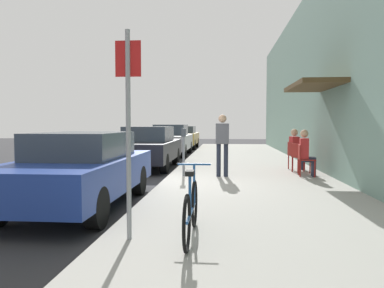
{
  "coord_description": "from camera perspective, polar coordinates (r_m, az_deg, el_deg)",
  "views": [
    {
      "loc": [
        1.6,
        -8.98,
        1.57
      ],
      "look_at": [
        0.35,
        5.06,
        0.81
      ],
      "focal_mm": 34.99,
      "sensor_mm": 36.0,
      "label": 1
    }
  ],
  "objects": [
    {
      "name": "cafe_chair_1",
      "position": [
        11.52,
        15.95,
        -1.73
      ],
      "size": [
        0.54,
        0.54,
        0.87
      ],
      "color": "maroon",
      "rests_on": "sidewalk_slab"
    },
    {
      "name": "parked_car_1",
      "position": [
        13.28,
        -6.64,
        -0.45
      ],
      "size": [
        1.8,
        4.4,
        1.47
      ],
      "color": "black",
      "rests_on": "ground_plane"
    },
    {
      "name": "bicycle_0",
      "position": [
        4.8,
        -0.15,
        -10.02
      ],
      "size": [
        0.46,
        1.71,
        0.9
      ],
      "color": "black",
      "rests_on": "sidewalk_slab"
    },
    {
      "name": "sidewalk_slab",
      "position": [
        11.1,
        8.44,
        -4.75
      ],
      "size": [
        4.5,
        32.0,
        0.12
      ],
      "primitive_type": "cube",
      "color": "#9E9B93",
      "rests_on": "ground_plane"
    },
    {
      "name": "building_facade",
      "position": [
        11.5,
        20.78,
        10.74
      ],
      "size": [
        1.4,
        32.0,
        6.28
      ],
      "color": "gray",
      "rests_on": "ground_plane"
    },
    {
      "name": "parked_car_3",
      "position": [
        23.87,
        -1.41,
        1.1
      ],
      "size": [
        1.8,
        4.4,
        1.43
      ],
      "color": "#A58433",
      "rests_on": "ground_plane"
    },
    {
      "name": "cafe_chair_0",
      "position": [
        10.79,
        16.69,
        -2.07
      ],
      "size": [
        0.48,
        0.48,
        0.87
      ],
      "color": "maroon",
      "rests_on": "sidewalk_slab"
    },
    {
      "name": "seated_patron_2",
      "position": [
        12.25,
        15.57,
        -0.55
      ],
      "size": [
        0.47,
        0.42,
        1.29
      ],
      "color": "#232838",
      "rests_on": "sidewalk_slab"
    },
    {
      "name": "ground_plane",
      "position": [
        9.26,
        -4.96,
        -6.68
      ],
      "size": [
        60.0,
        60.0,
        0.0
      ],
      "primitive_type": "plane",
      "color": "#2D2D30"
    },
    {
      "name": "parked_car_0",
      "position": [
        7.31,
        -16.62,
        -3.63
      ],
      "size": [
        1.8,
        4.4,
        1.41
      ],
      "color": "navy",
      "rests_on": "ground_plane"
    },
    {
      "name": "parked_car_2",
      "position": [
        18.67,
        -3.23,
        0.67
      ],
      "size": [
        1.8,
        4.4,
        1.53
      ],
      "color": "#B7B7BC",
      "rests_on": "ground_plane"
    },
    {
      "name": "pedestrian_standing",
      "position": [
        10.27,
        4.65,
        0.57
      ],
      "size": [
        0.36,
        0.22,
        1.7
      ],
      "color": "#232838",
      "rests_on": "sidewalk_slab"
    },
    {
      "name": "seated_patron_0",
      "position": [
        10.78,
        17.02,
        -1.05
      ],
      "size": [
        0.45,
        0.39,
        1.29
      ],
      "color": "#232838",
      "rests_on": "sidewalk_slab"
    },
    {
      "name": "cafe_chair_2",
      "position": [
        12.24,
        15.3,
        -1.45
      ],
      "size": [
        0.51,
        0.51,
        0.87
      ],
      "color": "maroon",
      "rests_on": "sidewalk_slab"
    },
    {
      "name": "street_sign",
      "position": [
        4.7,
        -9.68,
        3.92
      ],
      "size": [
        0.32,
        0.06,
        2.6
      ],
      "color": "gray",
      "rests_on": "sidewalk_slab"
    },
    {
      "name": "parking_meter",
      "position": [
        10.35,
        -1.29,
        -0.69
      ],
      "size": [
        0.12,
        0.1,
        1.32
      ],
      "color": "slate",
      "rests_on": "sidewalk_slab"
    }
  ]
}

